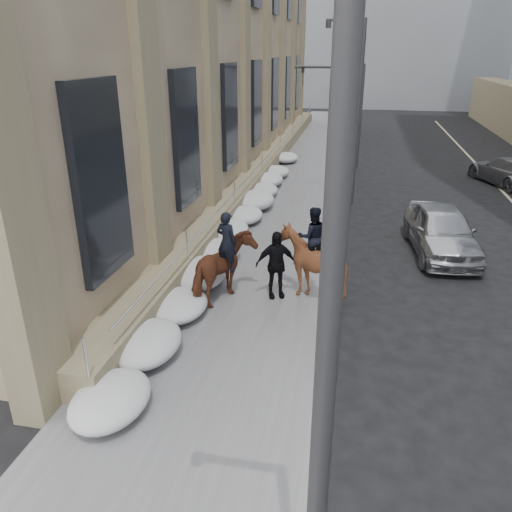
{
  "coord_description": "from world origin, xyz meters",
  "views": [
    {
      "loc": [
        3.01,
        -9.25,
        6.84
      ],
      "look_at": [
        0.56,
        2.78,
        1.7
      ],
      "focal_mm": 35.0,
      "sensor_mm": 36.0,
      "label": 1
    }
  ],
  "objects_px": {
    "mounted_horse_left": "(223,267)",
    "car_grey": "(509,171)",
    "mounted_horse_right": "(311,261)",
    "pedestrian": "(276,265)",
    "car_silver": "(441,230)"
  },
  "relations": [
    {
      "from": "mounted_horse_right",
      "to": "car_silver",
      "type": "relative_size",
      "value": 0.54
    },
    {
      "from": "car_grey",
      "to": "mounted_horse_right",
      "type": "bearing_deg",
      "value": 38.69
    },
    {
      "from": "mounted_horse_right",
      "to": "car_silver",
      "type": "distance_m",
      "value": 6.26
    },
    {
      "from": "car_silver",
      "to": "mounted_horse_right",
      "type": "bearing_deg",
      "value": -137.82
    },
    {
      "from": "mounted_horse_left",
      "to": "car_grey",
      "type": "height_order",
      "value": "mounted_horse_left"
    },
    {
      "from": "mounted_horse_left",
      "to": "pedestrian",
      "type": "height_order",
      "value": "mounted_horse_left"
    },
    {
      "from": "pedestrian",
      "to": "car_grey",
      "type": "distance_m",
      "value": 18.58
    },
    {
      "from": "mounted_horse_right",
      "to": "pedestrian",
      "type": "bearing_deg",
      "value": -9.27
    },
    {
      "from": "mounted_horse_right",
      "to": "car_silver",
      "type": "xyz_separation_m",
      "value": [
        4.19,
        4.63,
        -0.41
      ]
    },
    {
      "from": "pedestrian",
      "to": "car_silver",
      "type": "xyz_separation_m",
      "value": [
        5.18,
        4.77,
        -0.27
      ]
    },
    {
      "from": "pedestrian",
      "to": "car_grey",
      "type": "relative_size",
      "value": 0.39
    },
    {
      "from": "pedestrian",
      "to": "car_grey",
      "type": "xyz_separation_m",
      "value": [
        10.05,
        15.62,
        -0.37
      ]
    },
    {
      "from": "car_silver",
      "to": "car_grey",
      "type": "bearing_deg",
      "value": 60.11
    },
    {
      "from": "pedestrian",
      "to": "car_silver",
      "type": "relative_size",
      "value": 0.4
    },
    {
      "from": "mounted_horse_left",
      "to": "car_grey",
      "type": "relative_size",
      "value": 0.5
    }
  ]
}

